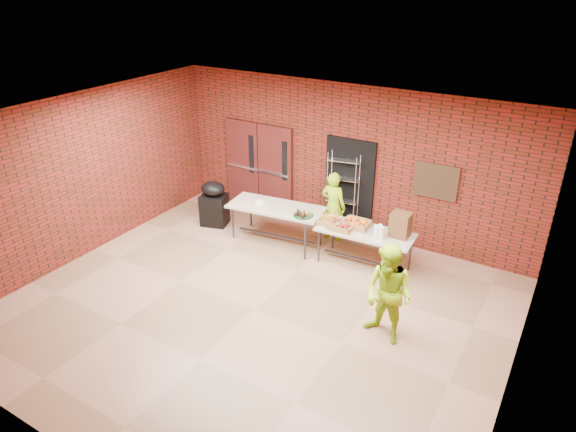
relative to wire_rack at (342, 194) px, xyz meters
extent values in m
cube|color=#89674A|center=(-0.01, -3.32, -0.93)|extent=(8.00, 7.00, 0.04)
cube|color=silver|center=(-0.01, -3.32, 2.31)|extent=(8.00, 7.00, 0.04)
cube|color=maroon|center=(-0.01, 0.20, 0.69)|extent=(8.00, 0.04, 3.20)
cube|color=maroon|center=(-0.01, -6.84, 0.69)|extent=(8.00, 0.04, 3.20)
cube|color=maroon|center=(-4.03, -3.32, 0.69)|extent=(0.04, 7.00, 3.20)
cube|color=maroon|center=(4.01, -3.32, 0.69)|extent=(0.04, 7.00, 3.20)
cube|color=#4F1716|center=(-2.66, 0.12, 0.14)|extent=(0.88, 0.08, 2.10)
cube|color=#4F1716|center=(-1.76, 0.12, 0.14)|extent=(0.88, 0.08, 2.10)
cube|color=black|center=(-2.38, 0.07, 0.44)|extent=(0.12, 0.02, 0.90)
cube|color=black|center=(-1.48, 0.07, 0.44)|extent=(0.12, 0.02, 0.90)
cube|color=silver|center=(-2.21, 0.06, 0.09)|extent=(1.70, 0.04, 0.05)
cube|color=black|center=(0.09, 0.14, 0.14)|extent=(1.10, 0.06, 2.10)
cube|color=#3A2617|center=(1.89, 0.13, 0.64)|extent=(0.85, 0.04, 0.70)
cube|color=tan|center=(-0.98, -1.09, -0.11)|extent=(2.07, 1.07, 0.04)
cube|color=#323237|center=(-0.98, -1.09, -0.77)|extent=(1.75, 0.27, 0.03)
cylinder|color=#323237|center=(-1.86, -0.76, -0.52)|extent=(0.04, 0.04, 0.77)
cylinder|color=#323237|center=(-0.10, -0.76, -0.52)|extent=(0.04, 0.04, 0.77)
cylinder|color=#323237|center=(-1.86, -1.42, -0.52)|extent=(0.04, 0.04, 0.77)
cylinder|color=#323237|center=(-0.10, -1.42, -0.52)|extent=(0.04, 0.04, 0.77)
cube|color=tan|center=(0.99, -1.05, -0.17)|extent=(1.88, 0.86, 0.04)
cube|color=#323237|center=(0.99, -1.05, -0.78)|extent=(1.64, 0.12, 0.03)
cylinder|color=#323237|center=(0.17, -0.74, -0.55)|extent=(0.04, 0.04, 0.72)
cylinder|color=#323237|center=(1.81, -0.74, -0.55)|extent=(0.04, 0.04, 0.72)
cylinder|color=#323237|center=(0.17, -1.35, -0.55)|extent=(0.04, 0.04, 0.72)
cylinder|color=#323237|center=(1.81, -1.35, -0.55)|extent=(0.04, 0.04, 0.72)
cube|color=#9F7D40|center=(0.29, -1.14, -0.12)|extent=(0.44, 0.34, 0.07)
cube|color=#9F7D40|center=(0.76, -0.97, -0.11)|extent=(0.50, 0.39, 0.08)
cube|color=#9F7D40|center=(0.56, -1.21, -0.11)|extent=(0.45, 0.35, 0.07)
cylinder|color=#11431E|center=(-0.29, -1.18, -0.08)|extent=(0.41, 0.41, 0.02)
cube|color=white|center=(-1.34, -1.13, -0.06)|extent=(0.18, 0.12, 0.06)
cube|color=brown|center=(1.60, -0.90, 0.08)|extent=(0.35, 0.32, 0.46)
cylinder|color=white|center=(1.26, -1.21, -0.02)|extent=(0.09, 0.09, 0.27)
cylinder|color=white|center=(1.36, -1.19, -0.02)|extent=(0.08, 0.08, 0.25)
cylinder|color=white|center=(1.29, -1.08, -0.03)|extent=(0.08, 0.08, 0.23)
cube|color=black|center=(-2.61, -1.10, -0.55)|extent=(0.67, 0.60, 0.71)
ellipsoid|color=black|center=(-2.61, -1.10, -0.04)|extent=(0.66, 0.61, 0.31)
imported|color=#9DD417|center=(-0.03, -0.36, -0.15)|extent=(0.57, 0.38, 1.52)
imported|color=#9DD417|center=(2.14, -2.86, -0.10)|extent=(0.93, 0.81, 1.62)
camera|label=1|loc=(4.16, -9.15, 4.35)|focal=32.00mm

